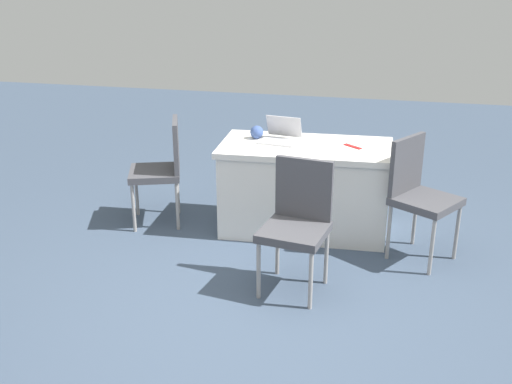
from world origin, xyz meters
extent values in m
plane|color=#3D4C60|center=(0.00, 0.00, 0.00)|extent=(14.40, 14.40, 0.00)
cube|color=silver|center=(-0.14, -1.52, 0.75)|extent=(1.50, 0.84, 0.05)
cube|color=silver|center=(-0.14, -1.52, 0.36)|extent=(1.44, 0.81, 0.72)
cylinder|color=#9E9993|center=(1.30, -1.11, 0.22)|extent=(0.03, 0.03, 0.44)
cylinder|color=#9E9993|center=(1.43, -1.47, 0.22)|extent=(0.03, 0.03, 0.44)
cylinder|color=#9E9993|center=(0.94, -1.24, 0.22)|extent=(0.03, 0.03, 0.44)
cylinder|color=#9E9993|center=(1.07, -1.60, 0.22)|extent=(0.03, 0.03, 0.44)
cube|color=#47474C|center=(1.18, -1.35, 0.47)|extent=(0.56, 0.56, 0.06)
cube|color=#47474C|center=(0.99, -1.42, 0.73)|extent=(0.18, 0.41, 0.45)
cylinder|color=#9E9993|center=(-1.41, -1.20, 0.23)|extent=(0.03, 0.03, 0.46)
cylinder|color=#9E9993|center=(-1.21, -0.88, 0.23)|extent=(0.03, 0.03, 0.46)
cylinder|color=#9E9993|center=(-1.09, -1.41, 0.23)|extent=(0.03, 0.03, 0.46)
cylinder|color=#9E9993|center=(-0.89, -1.09, 0.23)|extent=(0.03, 0.03, 0.46)
cube|color=#47474C|center=(-1.15, -1.15, 0.49)|extent=(0.61, 0.61, 0.06)
cube|color=#47474C|center=(-0.98, -1.25, 0.75)|extent=(0.26, 0.37, 0.45)
cylinder|color=#9E9993|center=(-0.39, -0.20, 0.22)|extent=(0.03, 0.03, 0.43)
cylinder|color=#9E9993|center=(-0.02, -0.26, 0.22)|extent=(0.03, 0.03, 0.43)
cylinder|color=#9E9993|center=(-0.45, -0.58, 0.22)|extent=(0.03, 0.03, 0.43)
cylinder|color=#9E9993|center=(-0.08, -0.64, 0.22)|extent=(0.03, 0.03, 0.43)
cube|color=#47474C|center=(-0.23, -0.42, 0.46)|extent=(0.50, 0.50, 0.06)
cube|color=#47474C|center=(-0.27, -0.62, 0.72)|extent=(0.42, 0.11, 0.45)
cube|color=silver|center=(0.10, -1.54, 0.78)|extent=(0.35, 0.27, 0.02)
cube|color=#B7B7BC|center=(0.08, -1.68, 0.88)|extent=(0.32, 0.12, 0.19)
sphere|color=#3F5999|center=(0.31, -1.62, 0.83)|extent=(0.12, 0.12, 0.12)
cube|color=red|center=(-0.53, -1.55, 0.78)|extent=(0.16, 0.14, 0.01)
camera|label=1|loc=(-0.84, 3.36, 2.22)|focal=42.10mm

